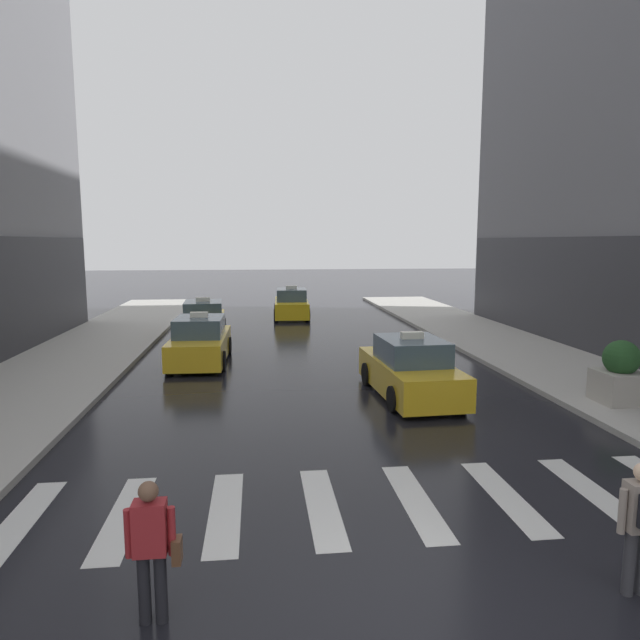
# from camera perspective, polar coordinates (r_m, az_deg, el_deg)

# --- Properties ---
(ground_plane) EXTENTS (160.00, 160.00, 0.00)m
(ground_plane) POSITION_cam_1_polar(r_m,az_deg,el_deg) (7.13, 10.48, -28.42)
(ground_plane) COLOR black
(crosswalk_markings) EXTENTS (11.30, 2.80, 0.01)m
(crosswalk_markings) POSITION_cam_1_polar(r_m,az_deg,el_deg) (9.63, 5.02, -18.01)
(crosswalk_markings) COLOR silver
(crosswalk_markings) RESTS_ON ground
(taxi_lead) EXTENTS (2.10, 4.62, 1.80)m
(taxi_lead) POSITION_cam_1_polar(r_m,az_deg,el_deg) (15.60, 9.15, -5.06)
(taxi_lead) COLOR gold
(taxi_lead) RESTS_ON ground
(taxi_second) EXTENTS (2.02, 4.58, 1.80)m
(taxi_second) POSITION_cam_1_polar(r_m,az_deg,el_deg) (20.04, -12.06, -2.23)
(taxi_second) COLOR gold
(taxi_second) RESTS_ON ground
(taxi_third) EXTENTS (2.11, 4.62, 1.80)m
(taxi_third) POSITION_cam_1_polar(r_m,az_deg,el_deg) (25.25, -11.73, -0.14)
(taxi_third) COLOR gold
(taxi_third) RESTS_ON ground
(taxi_fourth) EXTENTS (2.07, 4.60, 1.80)m
(taxi_fourth) POSITION_cam_1_polar(r_m,az_deg,el_deg) (31.23, -2.92, 1.55)
(taxi_fourth) COLOR yellow
(taxi_fourth) RESTS_ON ground
(pedestrian_with_handbag) EXTENTS (0.60, 0.24, 1.65)m
(pedestrian_with_handbag) POSITION_cam_1_polar(r_m,az_deg,el_deg) (6.87, -16.69, -20.93)
(pedestrian_with_handbag) COLOR black
(pedestrian_with_handbag) RESTS_ON ground
(planter_near_corner) EXTENTS (1.10, 1.10, 1.60)m
(planter_near_corner) POSITION_cam_1_polar(r_m,az_deg,el_deg) (16.21, 28.18, -4.89)
(planter_near_corner) COLOR #A8A399
(planter_near_corner) RESTS_ON curb_right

